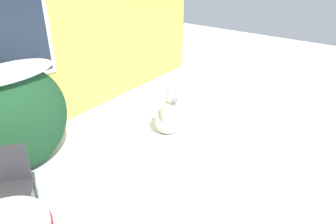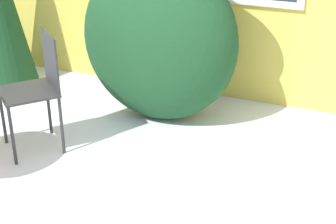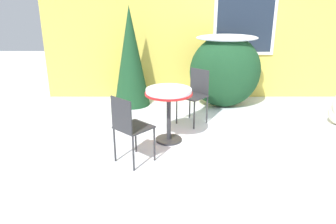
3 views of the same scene
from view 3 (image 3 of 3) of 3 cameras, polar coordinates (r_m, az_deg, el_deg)
ground_plane at (r=5.06m, az=17.53°, el=-4.70°), size 16.00×16.00×0.00m
house_wall at (r=6.77m, az=13.41°, el=15.51°), size 8.00×0.10×3.14m
shrub_left at (r=6.17m, az=9.81°, el=7.29°), size 1.31×0.76×1.35m
evergreen_bush at (r=6.21m, az=-6.66°, el=9.50°), size 0.69×0.69×1.85m
patio_table at (r=4.60m, az=0.00°, el=2.47°), size 0.67×0.67×0.78m
patio_chair_near_table at (r=5.36m, az=4.57°, el=3.29°), size 0.55×0.55×0.88m
patio_chair_far_side at (r=4.04m, az=-6.83°, el=-2.44°), size 0.55×0.55×0.88m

